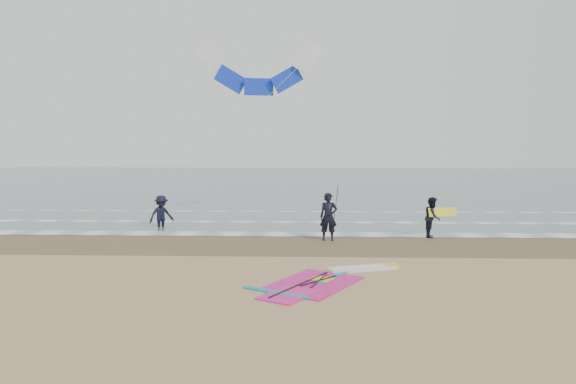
{
  "coord_description": "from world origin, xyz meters",
  "views": [
    {
      "loc": [
        -0.9,
        -14.55,
        3.86
      ],
      "look_at": [
        -1.6,
        5.0,
        2.2
      ],
      "focal_mm": 32.0,
      "sensor_mm": 36.0,
      "label": 1
    }
  ],
  "objects_px": {
    "windsurf_rig": "(329,279)",
    "surf_kite": "(258,73)",
    "person_walking": "(433,217)",
    "person_wading": "(161,208)",
    "person_standing": "(328,217)"
  },
  "relations": [
    {
      "from": "person_walking",
      "to": "surf_kite",
      "type": "distance_m",
      "value": 12.42
    },
    {
      "from": "surf_kite",
      "to": "person_wading",
      "type": "bearing_deg",
      "value": -139.06
    },
    {
      "from": "person_walking",
      "to": "person_wading",
      "type": "relative_size",
      "value": 0.91
    },
    {
      "from": "person_standing",
      "to": "surf_kite",
      "type": "xyz_separation_m",
      "value": [
        -3.58,
        7.12,
        7.0
      ]
    },
    {
      "from": "windsurf_rig",
      "to": "surf_kite",
      "type": "relative_size",
      "value": 0.57
    },
    {
      "from": "person_standing",
      "to": "person_walking",
      "type": "height_order",
      "value": "person_standing"
    },
    {
      "from": "person_standing",
      "to": "person_walking",
      "type": "distance_m",
      "value": 4.7
    },
    {
      "from": "person_walking",
      "to": "windsurf_rig",
      "type": "bearing_deg",
      "value": 166.06
    },
    {
      "from": "person_walking",
      "to": "surf_kite",
      "type": "xyz_separation_m",
      "value": [
        -8.15,
        6.08,
        7.13
      ]
    },
    {
      "from": "windsurf_rig",
      "to": "surf_kite",
      "type": "distance_m",
      "value": 16.15
    },
    {
      "from": "windsurf_rig",
      "to": "person_standing",
      "type": "height_order",
      "value": "person_standing"
    },
    {
      "from": "windsurf_rig",
      "to": "person_walking",
      "type": "distance_m",
      "value": 9.02
    },
    {
      "from": "person_walking",
      "to": "person_standing",
      "type": "bearing_deg",
      "value": 121.49
    },
    {
      "from": "windsurf_rig",
      "to": "surf_kite",
      "type": "xyz_separation_m",
      "value": [
        -3.3,
        13.64,
        7.98
      ]
    },
    {
      "from": "person_standing",
      "to": "surf_kite",
      "type": "height_order",
      "value": "surf_kite"
    }
  ]
}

